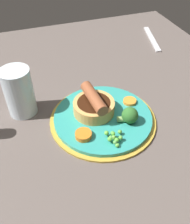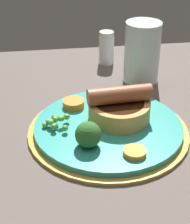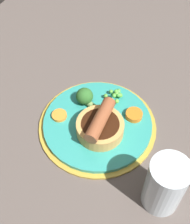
{
  "view_description": "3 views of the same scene",
  "coord_description": "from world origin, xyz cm",
  "px_view_note": "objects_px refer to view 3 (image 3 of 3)",
  "views": [
    {
      "loc": [
        38.05,
        -20.04,
        43.01
      ],
      "look_at": [
        0.15,
        -6.78,
        6.22
      ],
      "focal_mm": 40.0,
      "sensor_mm": 36.0,
      "label": 1
    },
    {
      "loc": [
        8.52,
        41.33,
        34.7
      ],
      "look_at": [
        1.96,
        -5.18,
        6.54
      ],
      "focal_mm": 60.0,
      "sensor_mm": 36.0,
      "label": 2
    },
    {
      "loc": [
        -33.38,
        -21.03,
        55.74
      ],
      "look_at": [
        0.74,
        -3.89,
        6.37
      ],
      "focal_mm": 50.0,
      "sensor_mm": 36.0,
      "label": 3
    }
  ],
  "objects_px": {
    "broccoli_floret_near": "(83,96)",
    "drinking_glass": "(165,185)",
    "dinner_plate": "(98,123)",
    "carrot_slice_2": "(59,115)",
    "carrot_slice_0": "(134,115)",
    "pea_pile": "(116,94)",
    "sausage_pudding": "(100,126)"
  },
  "relations": [
    {
      "from": "carrot_slice_2",
      "to": "drinking_glass",
      "type": "relative_size",
      "value": 0.27
    },
    {
      "from": "dinner_plate",
      "to": "drinking_glass",
      "type": "height_order",
      "value": "drinking_glass"
    },
    {
      "from": "dinner_plate",
      "to": "carrot_slice_0",
      "type": "bearing_deg",
      "value": -54.94
    },
    {
      "from": "broccoli_floret_near",
      "to": "drinking_glass",
      "type": "relative_size",
      "value": 0.44
    },
    {
      "from": "broccoli_floret_near",
      "to": "drinking_glass",
      "type": "height_order",
      "value": "drinking_glass"
    },
    {
      "from": "carrot_slice_2",
      "to": "carrot_slice_0",
      "type": "bearing_deg",
      "value": -63.39
    },
    {
      "from": "carrot_slice_0",
      "to": "carrot_slice_2",
      "type": "distance_m",
      "value": 0.15
    },
    {
      "from": "sausage_pudding",
      "to": "pea_pile",
      "type": "bearing_deg",
      "value": 1.94
    },
    {
      "from": "pea_pile",
      "to": "drinking_glass",
      "type": "xyz_separation_m",
      "value": [
        -0.17,
        -0.16,
        0.03
      ]
    },
    {
      "from": "pea_pile",
      "to": "carrot_slice_2",
      "type": "distance_m",
      "value": 0.13
    },
    {
      "from": "carrot_slice_0",
      "to": "carrot_slice_2",
      "type": "bearing_deg",
      "value": 116.61
    },
    {
      "from": "broccoli_floret_near",
      "to": "carrot_slice_0",
      "type": "xyz_separation_m",
      "value": [
        0.01,
        -0.11,
        -0.01
      ]
    },
    {
      "from": "dinner_plate",
      "to": "carrot_slice_0",
      "type": "distance_m",
      "value": 0.08
    },
    {
      "from": "dinner_plate",
      "to": "pea_pile",
      "type": "xyz_separation_m",
      "value": [
        0.07,
        -0.01,
        0.02
      ]
    },
    {
      "from": "broccoli_floret_near",
      "to": "drinking_glass",
      "type": "distance_m",
      "value": 0.25
    },
    {
      "from": "sausage_pudding",
      "to": "pea_pile",
      "type": "height_order",
      "value": "sausage_pudding"
    },
    {
      "from": "broccoli_floret_near",
      "to": "carrot_slice_0",
      "type": "distance_m",
      "value": 0.11
    },
    {
      "from": "dinner_plate",
      "to": "drinking_glass",
      "type": "bearing_deg",
      "value": -119.71
    },
    {
      "from": "pea_pile",
      "to": "broccoli_floret_near",
      "type": "height_order",
      "value": "broccoli_floret_near"
    },
    {
      "from": "sausage_pudding",
      "to": "broccoli_floret_near",
      "type": "xyz_separation_m",
      "value": [
        0.05,
        0.07,
        -0.0
      ]
    },
    {
      "from": "dinner_plate",
      "to": "broccoli_floret_near",
      "type": "xyz_separation_m",
      "value": [
        0.03,
        0.05,
        0.03
      ]
    },
    {
      "from": "dinner_plate",
      "to": "carrot_slice_0",
      "type": "xyz_separation_m",
      "value": [
        0.04,
        -0.06,
        0.01
      ]
    },
    {
      "from": "dinner_plate",
      "to": "broccoli_floret_near",
      "type": "distance_m",
      "value": 0.07
    },
    {
      "from": "sausage_pudding",
      "to": "broccoli_floret_near",
      "type": "height_order",
      "value": "sausage_pudding"
    },
    {
      "from": "carrot_slice_0",
      "to": "carrot_slice_2",
      "type": "xyz_separation_m",
      "value": [
        -0.07,
        0.14,
        -0.0
      ]
    },
    {
      "from": "carrot_slice_2",
      "to": "drinking_glass",
      "type": "xyz_separation_m",
      "value": [
        -0.07,
        -0.24,
        0.04
      ]
    },
    {
      "from": "broccoli_floret_near",
      "to": "sausage_pudding",
      "type": "bearing_deg",
      "value": 155.95
    },
    {
      "from": "drinking_glass",
      "to": "carrot_slice_0",
      "type": "bearing_deg",
      "value": 37.74
    },
    {
      "from": "sausage_pudding",
      "to": "carrot_slice_2",
      "type": "bearing_deg",
      "value": 88.2
    },
    {
      "from": "dinner_plate",
      "to": "drinking_glass",
      "type": "distance_m",
      "value": 0.2
    },
    {
      "from": "pea_pile",
      "to": "broccoli_floret_near",
      "type": "relative_size",
      "value": 0.83
    },
    {
      "from": "carrot_slice_0",
      "to": "drinking_glass",
      "type": "relative_size",
      "value": 0.3
    }
  ]
}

